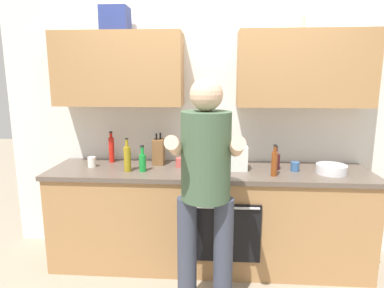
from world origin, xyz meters
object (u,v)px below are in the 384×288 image
at_px(bottle_oil, 127,158).
at_px(bottle_wine, 276,161).
at_px(grocery_bag_produce, 237,158).
at_px(bottle_vinegar, 274,163).
at_px(cup_tea, 295,167).
at_px(cup_coffee, 92,162).
at_px(cup_ceramic, 181,162).
at_px(mixing_bowl, 331,169).
at_px(knife_block, 159,152).
at_px(person_standing, 206,181).
at_px(bottle_hotsauce, 112,149).
at_px(bottle_soda, 143,161).

bearing_deg(bottle_oil, bottle_wine, 6.71).
xyz_separation_m(bottle_oil, grocery_bag_produce, (0.95, 0.12, -0.01)).
bearing_deg(bottle_wine, bottle_vinegar, -103.02).
xyz_separation_m(bottle_vinegar, cup_tea, (0.21, 0.16, -0.07)).
bearing_deg(cup_coffee, bottle_wine, 1.13).
xyz_separation_m(cup_ceramic, mixing_bowl, (1.30, -0.12, -0.00)).
bearing_deg(bottle_oil, cup_ceramic, 22.40).
bearing_deg(knife_block, person_standing, -60.78).
distance_m(bottle_oil, knife_block, 0.35).
xyz_separation_m(bottle_hotsauce, bottle_soda, (0.37, -0.30, -0.04)).
bearing_deg(cup_ceramic, bottle_soda, -150.35).
relative_size(cup_coffee, mixing_bowl, 0.37).
bearing_deg(bottle_soda, person_standing, -45.48).
distance_m(bottle_wine, cup_coffee, 1.66).
bearing_deg(cup_coffee, person_standing, -32.99).
height_order(bottle_hotsauce, cup_tea, bottle_hotsauce).
bearing_deg(cup_coffee, cup_tea, -0.25).
bearing_deg(cup_ceramic, grocery_bag_produce, -7.36).
distance_m(bottle_vinegar, mixing_bowl, 0.52).
xyz_separation_m(person_standing, mixing_bowl, (1.05, 0.63, -0.07)).
height_order(bottle_soda, bottle_wine, bottle_soda).
distance_m(knife_block, grocery_bag_produce, 0.74).
distance_m(bottle_oil, cup_tea, 1.46).
relative_size(person_standing, grocery_bag_produce, 7.94).
height_order(bottle_wine, grocery_bag_produce, same).
xyz_separation_m(bottle_hotsauce, cup_tea, (1.69, -0.19, -0.09)).
xyz_separation_m(cup_coffee, grocery_bag_produce, (1.32, -0.00, 0.06)).
bearing_deg(cup_ceramic, knife_block, 158.58).
bearing_deg(cup_ceramic, bottle_vinegar, -16.16).
height_order(bottle_hotsauce, cup_ceramic, bottle_hotsauce).
distance_m(person_standing, bottle_hotsauce, 1.28).
relative_size(bottle_wine, cup_ceramic, 2.40).
distance_m(bottle_vinegar, cup_ceramic, 0.84).
bearing_deg(bottle_wine, cup_coffee, -178.87).
relative_size(person_standing, bottle_wine, 7.97).
xyz_separation_m(bottle_vinegar, cup_ceramic, (-0.80, 0.23, -0.07)).
height_order(cup_ceramic, grocery_bag_produce, grocery_bag_produce).
xyz_separation_m(bottle_soda, cup_ceramic, (0.31, 0.18, -0.05)).
bearing_deg(bottle_vinegar, mixing_bowl, 12.41).
height_order(bottle_soda, bottle_vinegar, bottle_vinegar).
xyz_separation_m(bottle_oil, cup_tea, (1.46, 0.11, -0.08)).
xyz_separation_m(bottle_soda, grocery_bag_produce, (0.82, 0.11, 0.02)).
distance_m(bottle_hotsauce, bottle_vinegar, 1.52).
bearing_deg(cup_tea, grocery_bag_produce, 179.39).
distance_m(bottle_hotsauce, bottle_soda, 0.48).
distance_m(bottle_soda, knife_block, 0.28).
relative_size(bottle_hotsauce, bottle_wine, 1.40).
relative_size(bottle_soda, cup_ceramic, 2.61).
distance_m(bottle_oil, bottle_wine, 1.30).
xyz_separation_m(bottle_soda, bottle_wine, (1.16, 0.15, -0.01)).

